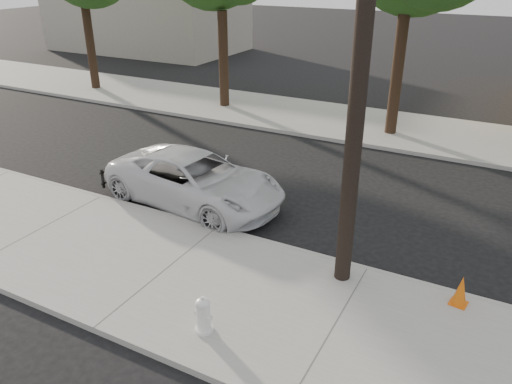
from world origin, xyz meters
The scene contains 9 objects.
ground centered at (0.00, 0.00, 0.00)m, with size 120.00×120.00×0.00m, color black.
near_sidewalk centered at (0.00, -4.30, 0.07)m, with size 90.00×4.40×0.15m, color gray.
far_sidewalk centered at (0.00, 8.50, 0.07)m, with size 90.00×5.00×0.15m, color gray.
curb_near centered at (0.00, -2.10, 0.07)m, with size 90.00×0.12×0.16m, color #9E9B93.
building_far centered at (-20.00, 20.00, 2.50)m, with size 14.00×8.00×5.00m, color gray.
utility_pole centered at (3.60, -2.70, 4.70)m, with size 1.40×0.34×9.00m.
police_cruiser centered at (-1.45, -0.91, 0.75)m, with size 2.47×5.37×1.49m, color silver.
fire_hydrant centered at (1.89, -5.58, 0.50)m, with size 0.38×0.35×0.72m.
traffic_cone centered at (5.99, -2.50, 0.46)m, with size 0.38×0.38×0.65m.
Camera 1 is at (6.20, -11.63, 6.48)m, focal length 35.00 mm.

